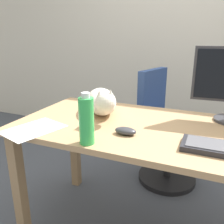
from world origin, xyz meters
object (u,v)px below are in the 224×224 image
Objects in this scene: office_chair at (164,134)px; spray_bottle at (86,120)px; computer_mouse at (125,131)px; cat at (102,101)px.

spray_bottle is at bearing -99.85° from office_chair.
office_chair is 0.91m from computer_mouse.
computer_mouse is 0.46× the size of spray_bottle.
cat is at bearing 106.20° from spray_bottle.
office_chair is 1.74× the size of cat.
spray_bottle is (0.12, -0.42, 0.03)m from cat.
office_chair is at bearing 86.75° from computer_mouse.
cat is 0.36m from computer_mouse.
computer_mouse is at bearing 52.43° from spray_bottle.
cat is 2.27× the size of spray_bottle.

